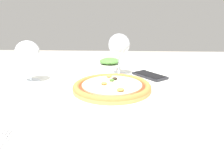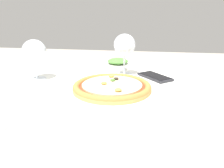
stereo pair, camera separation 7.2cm
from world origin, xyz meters
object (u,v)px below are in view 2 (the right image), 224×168
Objects in this scene: pizza_plate at (112,88)px; wine_glass_far_left at (124,46)px; wine_glass_far_right at (34,52)px; cell_phone at (155,77)px; side_plate at (118,63)px; dining_table at (118,115)px.

wine_glass_far_left is (0.02, 0.21, 0.11)m from pizza_plate.
wine_glass_far_left is 1.09× the size of wine_glass_far_right.
wine_glass_far_left is 1.11× the size of cell_phone.
wine_glass_far_left is 0.20m from side_plate.
pizza_plate is 1.88× the size of wine_glass_far_right.
wine_glass_far_right is 1.02× the size of cell_phone.
dining_table is at bearing -82.44° from side_plate.
dining_table is at bearing -89.31° from wine_glass_far_left.
pizza_plate is at bearing -94.55° from wine_glass_far_left.
wine_glass_far_left is at bearing 90.69° from dining_table.
wine_glass_far_left reaches higher than cell_phone.
wine_glass_far_left is at bearing 18.81° from wine_glass_far_right.
wine_glass_far_right reaches higher than cell_phone.
side_plate is at bearing 94.29° from pizza_plate.
side_plate is at bearing 133.42° from cell_phone.
pizza_plate is 0.24m from wine_glass_far_left.
dining_table is 6.68× the size of wine_glass_far_left.
pizza_plate is 0.38m from side_plate.
pizza_plate reaches higher than cell_phone.
pizza_plate is 0.35m from wine_glass_far_right.
side_plate is (-0.05, 0.36, 0.10)m from dining_table.
cell_phone is at bearing 52.06° from pizza_plate.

